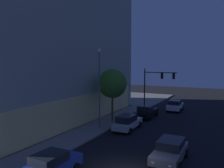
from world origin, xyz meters
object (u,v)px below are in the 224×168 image
at_px(street_lamp_sidewalk, 99,79).
at_px(car_black, 146,111).
at_px(car_blue, 52,164).
at_px(car_silver, 127,122).
at_px(car_white, 175,105).
at_px(car_grey, 170,150).
at_px(modern_building, 9,37).
at_px(traffic_light_far_corner, 156,81).
at_px(sidewalk_tree, 112,84).

distance_m(street_lamp_sidewalk, car_black, 9.48).
xyz_separation_m(car_blue, car_silver, (12.09, -0.02, 0.02)).
bearing_deg(car_white, car_grey, -168.69).
relative_size(modern_building, car_white, 6.85).
bearing_deg(traffic_light_far_corner, car_blue, -179.04).
xyz_separation_m(sidewalk_tree, car_white, (10.79, -5.31, -3.99)).
height_order(car_blue, car_black, car_black).
bearing_deg(modern_building, car_grey, -102.72).
relative_size(street_lamp_sidewalk, car_silver, 1.86).
relative_size(traffic_light_far_corner, car_silver, 1.34).
bearing_deg(car_blue, car_white, -5.57).
distance_m(car_grey, car_white, 19.26).
bearing_deg(street_lamp_sidewalk, car_silver, -68.52).
height_order(modern_building, car_silver, modern_building).
bearing_deg(car_blue, traffic_light_far_corner, 0.96).
xyz_separation_m(modern_building, car_black, (7.27, -17.58, -10.14)).
distance_m(car_grey, car_silver, 8.68).
bearing_deg(car_black, traffic_light_far_corner, 3.74).
distance_m(modern_building, car_white, 26.21).
xyz_separation_m(traffic_light_far_corner, car_grey, (-18.26, -6.61, -3.76)).
height_order(car_black, car_white, car_black).
bearing_deg(traffic_light_far_corner, car_silver, -178.02).
height_order(traffic_light_far_corner, car_blue, traffic_light_far_corner).
height_order(car_grey, car_silver, car_silver).
relative_size(car_silver, car_white, 1.12).
bearing_deg(car_blue, street_lamp_sidewalk, 14.68).
distance_m(street_lamp_sidewalk, car_silver, 5.67).
bearing_deg(street_lamp_sidewalk, car_black, -20.21).
distance_m(street_lamp_sidewalk, car_blue, 12.29).
height_order(street_lamp_sidewalk, car_white, street_lamp_sidewalk).
xyz_separation_m(car_blue, car_black, (18.65, 0.04, 0.01)).
bearing_deg(sidewalk_tree, street_lamp_sidewalk, -179.74).
bearing_deg(traffic_light_far_corner, car_black, -176.26).
distance_m(modern_building, traffic_light_far_corner, 22.43).
xyz_separation_m(modern_building, sidewalk_tree, (2.71, -14.74, -6.13)).
distance_m(sidewalk_tree, car_white, 12.67).
height_order(car_grey, car_black, car_black).
distance_m(modern_building, street_lamp_sidewalk, 15.71).
xyz_separation_m(street_lamp_sidewalk, car_blue, (-10.96, -2.87, -4.77)).
bearing_deg(modern_building, car_blue, -122.87).
xyz_separation_m(modern_building, car_blue, (-11.39, -17.62, -10.15)).
distance_m(street_lamp_sidewalk, sidewalk_tree, 3.23).
bearing_deg(traffic_light_far_corner, car_grey, -160.10).
bearing_deg(car_grey, car_silver, 45.48).
xyz_separation_m(traffic_light_far_corner, car_silver, (-12.18, -0.42, -3.73)).
height_order(street_lamp_sidewalk, car_silver, street_lamp_sidewalk).
bearing_deg(car_grey, car_black, 26.28).
bearing_deg(car_silver, modern_building, 92.29).
bearing_deg(modern_building, car_white, -56.04).
bearing_deg(car_white, modern_building, 123.96).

